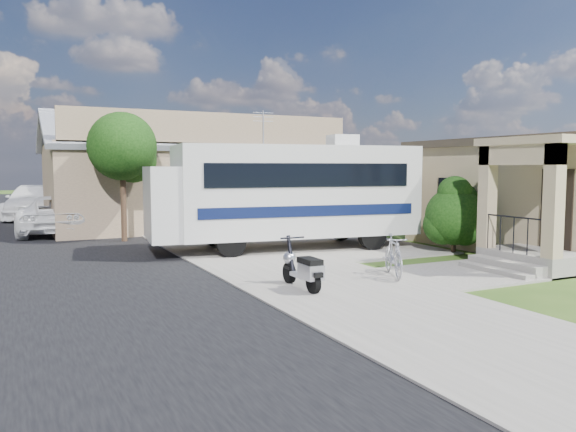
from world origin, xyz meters
name	(u,v)px	position (x,y,z in m)	size (l,w,h in m)	color
ground	(352,277)	(0.00, 0.00, 0.00)	(120.00, 120.00, 0.00)	#244211
street_slab	(9,244)	(-7.50, 10.00, 0.01)	(9.00, 80.00, 0.02)	black
sidewalk_slab	(193,234)	(-1.00, 10.00, 0.03)	(4.00, 80.00, 0.06)	slate
driveway_slab	(316,248)	(1.50, 4.50, 0.03)	(7.00, 6.00, 0.05)	slate
walk_slab	(475,272)	(3.00, -1.00, 0.03)	(4.00, 3.00, 0.05)	slate
house	(556,193)	(8.88, 1.43, 1.78)	(9.47, 7.80, 3.54)	#96835F
warehouse	(188,181)	(0.00, 13.97, 1.99)	(12.50, 8.40, 5.04)	#79624C
street_tree_a	(125,150)	(-3.70, 9.05, 3.25)	(2.44, 2.40, 4.58)	black
street_tree_b	(90,152)	(-3.70, 19.05, 3.39)	(2.44, 2.40, 4.73)	black
street_tree_c	(73,160)	(-3.70, 28.05, 3.10)	(2.44, 2.40, 4.42)	black
motorhome	(286,192)	(0.54, 4.74, 1.87)	(8.73, 3.66, 4.35)	#BBBCB7
shrub	(454,214)	(4.85, 1.80, 1.22)	(1.94, 1.85, 2.38)	black
scooter	(303,269)	(-1.83, -0.94, 0.48)	(0.57, 1.63, 1.07)	black
bicycle	(393,258)	(0.76, -0.62, 0.50)	(0.47, 1.65, 0.99)	#B2B2BA
pickup_truck	(57,215)	(-5.78, 12.72, 0.76)	(2.51, 5.45, 1.52)	white
van	(33,202)	(-6.38, 20.32, 0.86)	(2.40, 5.89, 1.71)	white
garden_hose	(480,263)	(3.81, -0.36, 0.09)	(0.40, 0.40, 0.18)	#166F26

